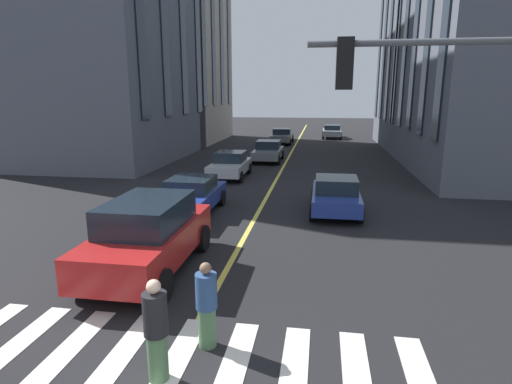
% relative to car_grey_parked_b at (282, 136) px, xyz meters
% --- Properties ---
extents(lane_centre_line, '(80.00, 0.16, 0.01)m').
position_rel_car_grey_parked_b_xyz_m(lane_centre_line, '(-14.98, -1.33, -0.70)').
color(lane_centre_line, '#D8C64C').
rests_on(lane_centre_line, ground_plane).
extents(crosswalk_marking, '(2.40, 8.45, 0.01)m').
position_rel_car_grey_parked_b_xyz_m(crosswalk_marking, '(-32.43, -1.33, -0.70)').
color(crosswalk_marking, silver).
rests_on(crosswalk_marking, ground_plane).
extents(car_grey_parked_b, '(4.40, 1.95, 1.37)m').
position_rel_car_grey_parked_b_xyz_m(car_grey_parked_b, '(0.00, 0.00, 0.00)').
color(car_grey_parked_b, slate).
rests_on(car_grey_parked_b, ground_plane).
extents(car_red_parked_a, '(4.70, 2.14, 1.88)m').
position_rel_car_grey_parked_b_xyz_m(car_red_parked_a, '(-29.07, 0.60, 0.27)').
color(car_red_parked_a, '#B21E1E').
rests_on(car_red_parked_a, ground_plane).
extents(car_blue_near, '(3.90, 1.89, 1.40)m').
position_rel_car_grey_parked_b_xyz_m(car_blue_near, '(-22.85, -4.25, -0.00)').
color(car_blue_near, navy).
rests_on(car_blue_near, ground_plane).
extents(car_blue_trailing, '(4.40, 1.95, 1.37)m').
position_rel_car_grey_parked_b_xyz_m(car_blue_trailing, '(-23.91, 1.17, 0.00)').
color(car_blue_trailing, navy).
rests_on(car_blue_trailing, ground_plane).
extents(car_silver_oncoming, '(4.40, 1.95, 1.37)m').
position_rel_car_grey_parked_b_xyz_m(car_silver_oncoming, '(5.74, -4.67, 0.00)').
color(car_silver_oncoming, '#B7BABF').
rests_on(car_silver_oncoming, ground_plane).
extents(car_grey_far, '(3.90, 1.89, 1.40)m').
position_rel_car_grey_parked_b_xyz_m(car_grey_far, '(-10.79, -0.10, -0.00)').
color(car_grey_far, slate).
rests_on(car_grey_far, ground_plane).
extents(car_silver_mid, '(3.90, 1.89, 1.40)m').
position_rel_car_grey_parked_b_xyz_m(car_silver_mid, '(-16.66, 1.24, -0.00)').
color(car_silver_mid, '#B7BABF').
rests_on(car_silver_mid, ground_plane).
extents(pedestrian_near, '(0.38, 0.38, 1.71)m').
position_rel_car_grey_parked_b_xyz_m(pedestrian_near, '(-33.04, -1.22, 0.15)').
color(pedestrian_near, '#4C724C').
rests_on(pedestrian_near, ground_plane).
extents(pedestrian_companion, '(0.38, 0.38, 1.60)m').
position_rel_car_grey_parked_b_xyz_m(pedestrian_companion, '(-32.04, -1.74, 0.09)').
color(pedestrian_companion, '#4C724C').
rests_on(pedestrian_companion, ground_plane).
extents(traffic_light_mast, '(0.36, 4.59, 5.50)m').
position_rel_car_grey_parked_b_xyz_m(traffic_light_mast, '(-30.50, -6.19, 3.21)').
color(traffic_light_mast, '#595B60').
rests_on(traffic_light_mast, ground_plane).
extents(building_left_far, '(12.55, 13.04, 24.95)m').
position_rel_car_grey_parked_b_xyz_m(building_left_far, '(0.70, 12.62, 11.77)').
color(building_left_far, '#A89E8E').
rests_on(building_left_far, ground_plane).
extents(building_right_far, '(12.70, 10.45, 16.71)m').
position_rel_car_grey_parked_b_xyz_m(building_right_far, '(-0.75, -13.99, 7.65)').
color(building_right_far, '#565B66').
rests_on(building_right_far, ground_plane).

